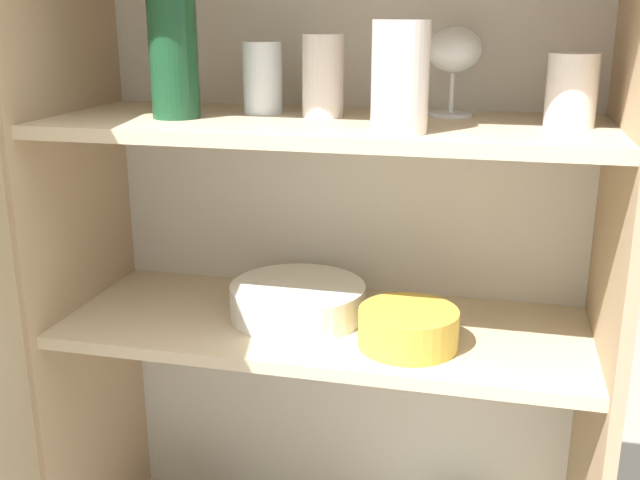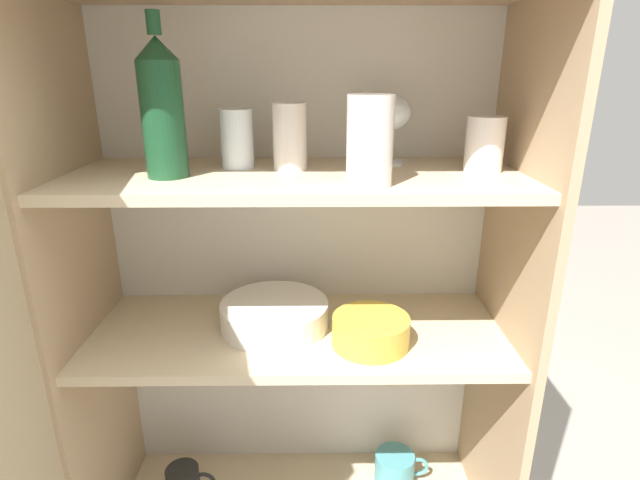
# 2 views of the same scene
# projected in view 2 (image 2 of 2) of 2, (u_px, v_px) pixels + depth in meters

# --- Properties ---
(cupboard_back_panel) EXTENTS (0.88, 0.02, 1.43)m
(cupboard_back_panel) POSITION_uv_depth(u_px,v_px,m) (300.00, 324.00, 1.23)
(cupboard_back_panel) COLOR silver
(cupboard_back_panel) RESTS_ON ground_plane
(cupboard_side_left) EXTENTS (0.02, 0.37, 1.43)m
(cupboard_side_left) POSITION_uv_depth(u_px,v_px,m) (96.00, 365.00, 1.06)
(cupboard_side_left) COLOR tan
(cupboard_side_left) RESTS_ON ground_plane
(cupboard_side_right) EXTENTS (0.02, 0.37, 1.43)m
(cupboard_side_right) POSITION_uv_depth(u_px,v_px,m) (499.00, 362.00, 1.07)
(cupboard_side_right) COLOR tan
(cupboard_side_right) RESTS_ON ground_plane
(shelf_board_middle) EXTENTS (0.85, 0.33, 0.02)m
(shelf_board_middle) POSITION_uv_depth(u_px,v_px,m) (298.00, 333.00, 1.04)
(shelf_board_middle) COLOR beige
(shelf_board_upper) EXTENTS (0.85, 0.33, 0.02)m
(shelf_board_upper) POSITION_uv_depth(u_px,v_px,m) (295.00, 178.00, 0.93)
(shelf_board_upper) COLOR beige
(tumbler_glass_0) EXTENTS (0.06, 0.06, 0.11)m
(tumbler_glass_0) POSITION_uv_depth(u_px,v_px,m) (237.00, 139.00, 0.96)
(tumbler_glass_0) COLOR white
(tumbler_glass_0) RESTS_ON shelf_board_upper
(tumbler_glass_1) EXTENTS (0.06, 0.06, 0.12)m
(tumbler_glass_1) POSITION_uv_depth(u_px,v_px,m) (290.00, 137.00, 0.94)
(tumbler_glass_1) COLOR silver
(tumbler_glass_1) RESTS_ON shelf_board_upper
(tumbler_glass_2) EXTENTS (0.08, 0.08, 0.15)m
(tumbler_glass_2) POSITION_uv_depth(u_px,v_px,m) (370.00, 141.00, 0.81)
(tumbler_glass_2) COLOR silver
(tumbler_glass_2) RESTS_ON shelf_board_upper
(tumbler_glass_3) EXTENTS (0.07, 0.07, 0.10)m
(tumbler_glass_3) POSITION_uv_depth(u_px,v_px,m) (485.00, 144.00, 0.93)
(tumbler_glass_3) COLOR silver
(tumbler_glass_3) RESTS_ON shelf_board_upper
(wine_glass_0) EXTENTS (0.09, 0.09, 0.14)m
(wine_glass_0) POSITION_uv_depth(u_px,v_px,m) (389.00, 116.00, 0.98)
(wine_glass_0) COLOR white
(wine_glass_0) RESTS_ON shelf_board_upper
(wine_bottle) EXTENTS (0.07, 0.07, 0.27)m
(wine_bottle) POSITION_uv_depth(u_px,v_px,m) (162.00, 108.00, 0.86)
(wine_bottle) COLOR #194728
(wine_bottle) RESTS_ON shelf_board_upper
(plate_stack_white) EXTENTS (0.22, 0.22, 0.05)m
(plate_stack_white) POSITION_uv_depth(u_px,v_px,m) (275.00, 314.00, 1.04)
(plate_stack_white) COLOR white
(plate_stack_white) RESTS_ON shelf_board_middle
(mixing_bowl_large) EXTENTS (0.15, 0.15, 0.06)m
(mixing_bowl_large) POSITION_uv_depth(u_px,v_px,m) (371.00, 330.00, 0.97)
(mixing_bowl_large) COLOR gold
(mixing_bowl_large) RESTS_ON shelf_board_middle
(coffee_mug_extra_1) EXTENTS (0.13, 0.10, 0.08)m
(coffee_mug_extra_1) POSITION_uv_depth(u_px,v_px,m) (395.00, 468.00, 1.25)
(coffee_mug_extra_1) COLOR teal
(coffee_mug_extra_1) RESTS_ON shelf_board_lower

